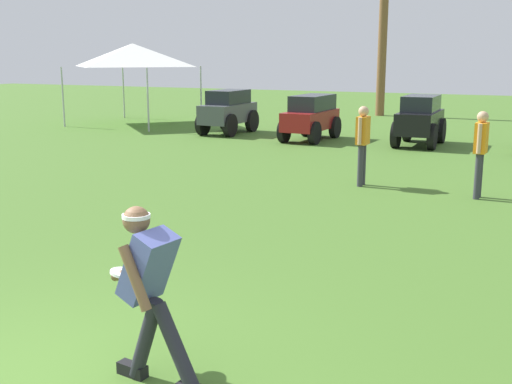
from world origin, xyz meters
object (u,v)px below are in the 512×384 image
at_px(frisbee_thrower, 150,287).
at_px(teammate_midfield, 363,138).
at_px(teammate_near_sideline, 481,146).
at_px(palm_tree_far_left, 384,17).
at_px(parked_car_slot_a, 228,111).
at_px(frisbee_in_flight, 125,273).
at_px(parked_car_slot_c, 420,119).
at_px(event_tent, 133,55).
at_px(parked_car_slot_b, 311,116).

bearing_deg(frisbee_thrower, teammate_midfield, 94.18).
relative_size(teammate_near_sideline, palm_tree_far_left, 0.23).
distance_m(parked_car_slot_a, palm_tree_far_left, 9.34).
relative_size(frisbee_thrower, frisbee_in_flight, 4.05).
relative_size(frisbee_in_flight, parked_car_slot_c, 0.15).
height_order(frisbee_thrower, teammate_near_sideline, teammate_near_sideline).
bearing_deg(palm_tree_far_left, frisbee_thrower, -80.43).
xyz_separation_m(teammate_near_sideline, event_tent, (-12.90, 7.88, 1.56)).
bearing_deg(frisbee_thrower, parked_car_slot_b, 105.02).
xyz_separation_m(frisbee_thrower, event_tent, (-11.30, 15.90, 1.71)).
distance_m(parked_car_slot_a, parked_car_slot_b, 3.04).
relative_size(frisbee_in_flight, teammate_midfield, 0.22).
relative_size(frisbee_thrower, parked_car_slot_b, 0.58).
height_order(frisbee_in_flight, parked_car_slot_a, parked_car_slot_a).
relative_size(teammate_midfield, event_tent, 0.41).
bearing_deg(frisbee_in_flight, teammate_midfield, 91.32).
bearing_deg(parked_car_slot_a, teammate_near_sideline, -38.55).
relative_size(frisbee_in_flight, palm_tree_far_left, 0.05).
distance_m(parked_car_slot_b, event_tent, 7.82).
bearing_deg(parked_car_slot_a, frisbee_thrower, -65.09).
xyz_separation_m(teammate_near_sideline, parked_car_slot_a, (-8.45, 6.74, -0.20)).
distance_m(parked_car_slot_a, event_tent, 4.91).
bearing_deg(frisbee_thrower, event_tent, 125.40).
distance_m(frisbee_thrower, parked_car_slot_a, 16.27).
bearing_deg(frisbee_thrower, palm_tree_far_left, 99.57).
bearing_deg(parked_car_slot_c, frisbee_thrower, -87.41).
bearing_deg(parked_car_slot_c, event_tent, 172.65).
bearing_deg(parked_car_slot_b, frisbee_thrower, -74.98).
xyz_separation_m(teammate_near_sideline, parked_car_slot_b, (-5.44, 6.31, -0.22)).
height_order(teammate_near_sideline, parked_car_slot_a, teammate_near_sideline).
distance_m(frisbee_in_flight, parked_car_slot_a, 15.86).
relative_size(frisbee_thrower, palm_tree_far_left, 0.21).
xyz_separation_m(parked_car_slot_b, palm_tree_far_left, (-0.03, 8.66, 3.28)).
xyz_separation_m(frisbee_thrower, teammate_near_sideline, (1.60, 8.02, 0.14)).
bearing_deg(event_tent, frisbee_thrower, -54.60).
distance_m(frisbee_in_flight, teammate_midfield, 7.99).
relative_size(parked_car_slot_c, palm_tree_far_left, 0.35).
relative_size(parked_car_slot_b, parked_car_slot_c, 1.04).
relative_size(teammate_midfield, parked_car_slot_a, 0.66).
relative_size(parked_car_slot_c, event_tent, 0.63).
height_order(parked_car_slot_b, event_tent, event_tent).
height_order(frisbee_thrower, event_tent, event_tent).
bearing_deg(teammate_midfield, frisbee_thrower, -85.82).
height_order(teammate_near_sideline, parked_car_slot_b, teammate_near_sideline).
bearing_deg(palm_tree_far_left, parked_car_slot_c, -69.16).
relative_size(parked_car_slot_b, palm_tree_far_left, 0.36).
bearing_deg(palm_tree_far_left, event_tent, -136.29).
distance_m(teammate_near_sideline, parked_car_slot_b, 8.34).
xyz_separation_m(teammate_midfield, event_tent, (-10.69, 7.65, 1.56)).
bearing_deg(teammate_midfield, parked_car_slot_c, 90.49).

